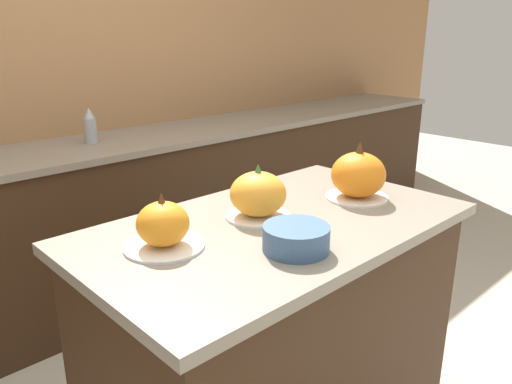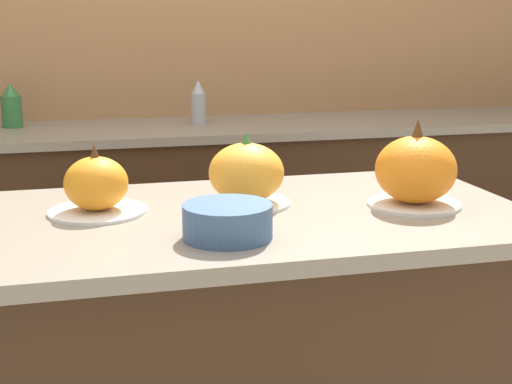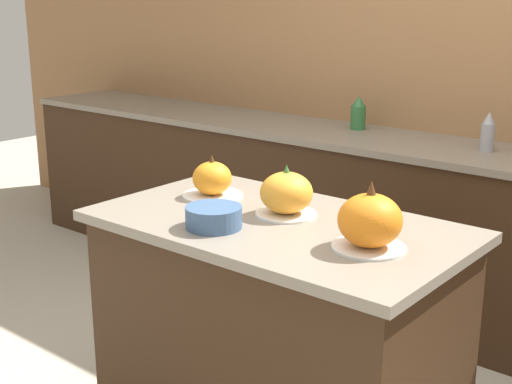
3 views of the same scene
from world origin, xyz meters
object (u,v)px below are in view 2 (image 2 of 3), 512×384
object	(u,v)px
pumpkin_cake_center	(246,175)
bottle_short	(11,106)
pumpkin_cake_left	(96,187)
mixing_bowl	(228,221)
bottle_tall	(198,103)
pumpkin_cake_right	(416,172)

from	to	relation	value
pumpkin_cake_center	bottle_short	distance (m)	1.63
pumpkin_cake_left	mixing_bowl	size ratio (longest dim) A/B	1.23
pumpkin_cake_left	bottle_short	bearing A→B (deg)	101.16
pumpkin_cake_left	bottle_short	size ratio (longest dim) A/B	1.21
pumpkin_cake_center	bottle_short	world-z (taller)	bottle_short
pumpkin_cake_center	mixing_bowl	bearing A→B (deg)	-111.44
pumpkin_cake_center	bottle_tall	world-z (taller)	bottle_tall
pumpkin_cake_right	bottle_tall	world-z (taller)	pumpkin_cake_right
bottle_tall	mixing_bowl	distance (m)	1.68
pumpkin_cake_center	pumpkin_cake_right	distance (m)	0.40
bottle_tall	bottle_short	distance (m)	0.77
bottle_short	mixing_bowl	size ratio (longest dim) A/B	1.01
pumpkin_cake_center	bottle_short	bearing A→B (deg)	113.10
bottle_tall	bottle_short	bearing A→B (deg)	173.07
pumpkin_cake_right	pumpkin_cake_center	bearing A→B (deg)	164.62
bottle_short	mixing_bowl	distance (m)	1.84
pumpkin_cake_center	bottle_tall	bearing A→B (deg)	84.94
mixing_bowl	pumpkin_cake_left	bearing A→B (deg)	133.49
pumpkin_cake_left	bottle_short	distance (m)	1.52
bottle_short	mixing_bowl	world-z (taller)	bottle_short
pumpkin_cake_left	bottle_tall	xyz separation A→B (m)	(0.47, 1.40, 0.03)
pumpkin_cake_left	bottle_tall	distance (m)	1.48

